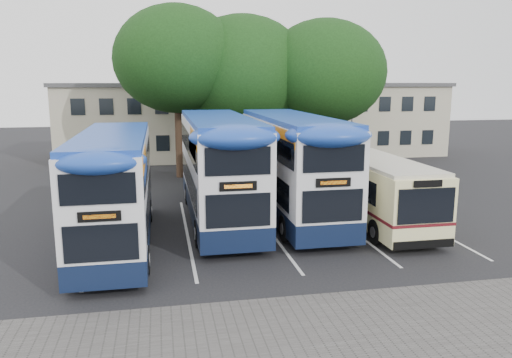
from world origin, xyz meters
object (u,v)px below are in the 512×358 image
object	(u,v)px
tree_mid	(242,74)
bus_dd_left	(115,184)
bus_dd_right	(291,161)
lamp_post	(353,98)
tree_left	(177,59)
tree_right	(324,72)
bus_single	(368,184)
bus_dd_mid	(218,164)

from	to	relation	value
tree_mid	bus_dd_left	world-z (taller)	tree_mid
bus_dd_right	tree_mid	bearing A→B (deg)	91.54
tree_mid	bus_dd_right	distance (m)	12.61
bus_dd_left	lamp_post	bearing A→B (deg)	44.75
tree_left	tree_right	xyz separation A→B (m)	(9.74, -0.66, -0.80)
tree_left	bus_single	world-z (taller)	tree_left
tree_mid	lamp_post	bearing A→B (deg)	7.96
bus_dd_mid	bus_single	bearing A→B (deg)	-10.96
bus_dd_mid	bus_dd_right	distance (m)	3.44
tree_left	bus_dd_right	distance (m)	13.00
bus_dd_right	bus_dd_mid	bearing A→B (deg)	179.89
bus_dd_right	bus_single	bearing A→B (deg)	-21.44
bus_dd_left	bus_dd_mid	xyz separation A→B (m)	(4.35, 2.79, 0.21)
bus_dd_left	bus_single	xyz separation A→B (m)	(11.10, 1.48, -0.72)
bus_dd_left	bus_single	distance (m)	11.23
lamp_post	bus_dd_left	world-z (taller)	lamp_post
lamp_post	bus_single	world-z (taller)	lamp_post
bus_dd_mid	tree_mid	bearing A→B (deg)	75.28
tree_right	bus_dd_mid	xyz separation A→B (m)	(-8.42, -10.31, -4.28)
tree_mid	bus_dd_mid	size ratio (longest dim) A/B	0.94
bus_dd_mid	bus_dd_right	xyz separation A→B (m)	(3.44, -0.01, -0.00)
lamp_post	bus_dd_left	bearing A→B (deg)	-135.25
tree_right	bus_dd_right	world-z (taller)	tree_right
lamp_post	tree_right	xyz separation A→B (m)	(-3.23, -2.77, 1.82)
lamp_post	tree_mid	xyz separation A→B (m)	(-8.53, -1.19, 1.73)
lamp_post	bus_dd_right	size ratio (longest dim) A/B	0.79
tree_left	bus_single	bearing A→B (deg)	-56.69
tree_mid	bus_single	world-z (taller)	tree_mid
lamp_post	tree_left	distance (m)	13.39
bus_dd_right	lamp_post	bearing A→B (deg)	57.88
tree_left	bus_dd_mid	bearing A→B (deg)	-83.17
lamp_post	bus_dd_mid	world-z (taller)	lamp_post
lamp_post	tree_mid	distance (m)	8.79
tree_right	bus_dd_left	xyz separation A→B (m)	(-12.77, -13.10, -4.49)
bus_dd_left	bus_dd_right	xyz separation A→B (m)	(7.79, 2.78, 0.21)
bus_dd_left	tree_left	bearing A→B (deg)	77.55
bus_dd_left	bus_single	size ratio (longest dim) A/B	1.05
bus_dd_right	bus_single	distance (m)	3.68
tree_mid	bus_dd_left	bearing A→B (deg)	-116.99
tree_right	bus_dd_right	xyz separation A→B (m)	(-4.98, -10.31, -4.28)
lamp_post	tree_mid	size ratio (longest dim) A/B	0.84
lamp_post	bus_dd_right	bearing A→B (deg)	-122.12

